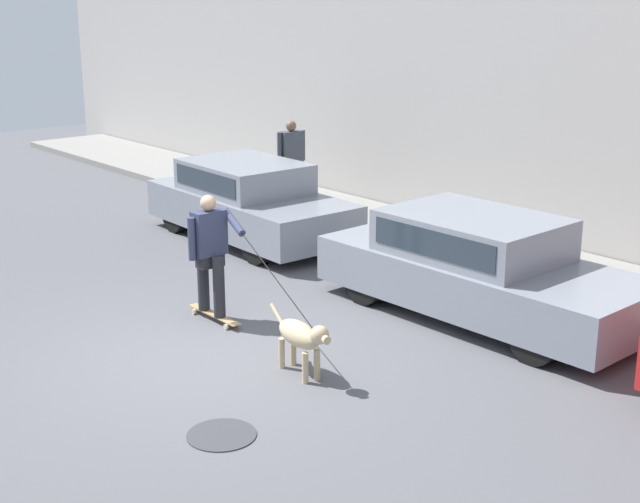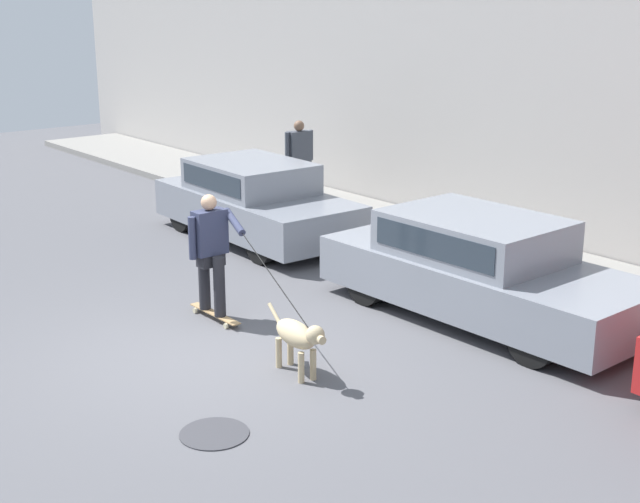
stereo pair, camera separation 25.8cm
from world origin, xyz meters
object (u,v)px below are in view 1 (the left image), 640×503
at_px(pedestrian_with_bag, 290,160).
at_px(parked_car_0, 249,202).
at_px(parked_car_1, 479,269).
at_px(skateboarder, 210,250).
at_px(dog, 301,337).

bearing_deg(pedestrian_with_bag, parked_car_0, 127.43).
bearing_deg(parked_car_1, pedestrian_with_bag, 162.82).
bearing_deg(pedestrian_with_bag, skateboarder, 138.26).
xyz_separation_m(parked_car_1, pedestrian_with_bag, (-5.87, 1.69, 0.38)).
xyz_separation_m(parked_car_0, pedestrian_with_bag, (-0.98, 1.69, 0.38)).
distance_m(parked_car_0, parked_car_1, 4.89).
bearing_deg(pedestrian_with_bag, dog, 149.12).
height_order(parked_car_0, dog, parked_car_0).
relative_size(parked_car_0, parked_car_1, 0.91).
distance_m(parked_car_1, dog, 2.89).
distance_m(dog, skateboarder, 2.11).
bearing_deg(skateboarder, parked_car_0, 136.53).
distance_m(parked_car_0, skateboarder, 3.86).
xyz_separation_m(dog, skateboarder, (-2.05, 0.23, 0.47)).
height_order(parked_car_1, dog, parked_car_1).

